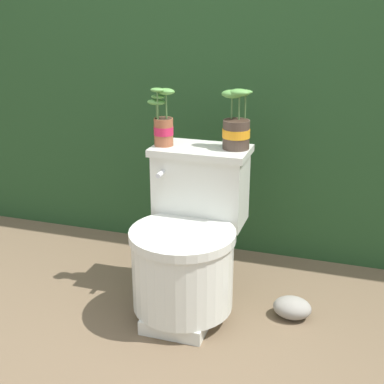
% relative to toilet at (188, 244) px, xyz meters
% --- Properties ---
extents(ground_plane, '(12.00, 12.00, 0.00)m').
position_rel_toilet_xyz_m(ground_plane, '(-0.03, -0.12, -0.30)').
color(ground_plane, brown).
extents(hedge_backdrop, '(3.78, 0.76, 1.80)m').
position_rel_toilet_xyz_m(hedge_backdrop, '(-0.03, 1.00, 0.60)').
color(hedge_backdrop, '#234723').
rests_on(hedge_backdrop, ground).
extents(toilet, '(0.43, 0.58, 0.67)m').
position_rel_toilet_xyz_m(toilet, '(0.00, 0.00, 0.00)').
color(toilet, silver).
rests_on(toilet, ground).
extents(potted_plant_left, '(0.12, 0.09, 0.25)m').
position_rel_toilet_xyz_m(potted_plant_left, '(-0.16, 0.15, 0.47)').
color(potted_plant_left, '#9E5638').
rests_on(potted_plant_left, toilet).
extents(potted_plant_midleft, '(0.13, 0.12, 0.25)m').
position_rel_toilet_xyz_m(potted_plant_midleft, '(0.14, 0.20, 0.46)').
color(potted_plant_midleft, '#47382D').
rests_on(potted_plant_midleft, toilet).
extents(garden_stone, '(0.16, 0.13, 0.09)m').
position_rel_toilet_xyz_m(garden_stone, '(0.44, 0.06, -0.26)').
color(garden_stone, gray).
rests_on(garden_stone, ground).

